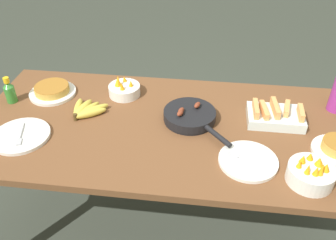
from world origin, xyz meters
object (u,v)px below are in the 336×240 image
melon_tray (275,116)px  fruit_bowl_citrus (124,89)px  empty_plate_far_left (248,161)px  banana_bunch (86,110)px  skillet (190,116)px  hot_sauce_bottle (10,91)px  frittata_plate_side (52,91)px  fruit_bowl_mango (311,173)px  empty_plate_near_front (21,136)px

melon_tray → fruit_bowl_citrus: fruit_bowl_citrus is taller
empty_plate_far_left → banana_bunch: bearing=161.7°
skillet → hot_sauce_bottle: bearing=-135.0°
frittata_plate_side → fruit_bowl_mango: fruit_bowl_mango is taller
empty_plate_near_front → hot_sauce_bottle: (-0.18, 0.28, 0.05)m
fruit_bowl_citrus → frittata_plate_side: bearing=-173.6°
empty_plate_near_front → fruit_bowl_citrus: 0.57m
empty_plate_near_front → hot_sauce_bottle: size_ratio=1.84×
banana_bunch → fruit_bowl_mango: (1.02, -0.34, 0.02)m
banana_bunch → fruit_bowl_mango: size_ratio=1.03×
banana_bunch → fruit_bowl_mango: bearing=-18.3°
banana_bunch → melon_tray: bearing=3.1°
empty_plate_near_front → frittata_plate_side: bearing=89.5°
hot_sauce_bottle → empty_plate_near_front: bearing=-57.0°
skillet → empty_plate_near_front: bearing=-115.3°
frittata_plate_side → fruit_bowl_citrus: size_ratio=1.46×
hot_sauce_bottle → banana_bunch: bearing=-7.7°
skillet → hot_sauce_bottle: (-0.94, 0.05, 0.04)m
banana_bunch → fruit_bowl_citrus: (0.15, 0.20, 0.01)m
empty_plate_far_left → fruit_bowl_citrus: size_ratio=1.49×
frittata_plate_side → empty_plate_near_front: (-0.00, -0.37, -0.01)m
melon_tray → empty_plate_near_front: bearing=-166.9°
skillet → fruit_bowl_citrus: (-0.37, 0.19, 0.01)m
fruit_bowl_citrus → fruit_bowl_mango: bearing=-31.6°
skillet → empty_plate_near_front: (-0.76, -0.22, -0.02)m
fruit_bowl_citrus → hot_sauce_bottle: hot_sauce_bottle is taller
banana_bunch → hot_sauce_bottle: hot_sauce_bottle is taller
melon_tray → banana_bunch: bearing=-176.9°
banana_bunch → skillet: bearing=0.4°
empty_plate_near_front → fruit_bowl_citrus: fruit_bowl_citrus is taller
skillet → melon_tray: bearing=54.7°
fruit_bowl_citrus → hot_sauce_bottle: (-0.57, -0.14, 0.03)m
melon_tray → fruit_bowl_mango: 0.40m
fruit_bowl_mango → hot_sauce_bottle: 1.49m
frittata_plate_side → empty_plate_far_left: size_ratio=0.98×
melon_tray → fruit_bowl_citrus: size_ratio=1.58×
melon_tray → skillet: bearing=-173.5°
banana_bunch → fruit_bowl_citrus: size_ratio=1.12×
empty_plate_near_front → hot_sauce_bottle: bearing=123.0°
skillet → banana_bunch: bearing=-131.3°
skillet → fruit_bowl_mango: 0.61m
skillet → fruit_bowl_citrus: size_ratio=2.07×
skillet → frittata_plate_side: skillet is taller
empty_plate_far_left → fruit_bowl_citrus: fruit_bowl_citrus is taller
empty_plate_far_left → hot_sauce_bottle: bearing=165.2°
skillet → empty_plate_near_front: 0.79m
fruit_bowl_citrus → melon_tray: bearing=-10.6°
banana_bunch → hot_sauce_bottle: (-0.42, 0.06, 0.04)m
banana_bunch → fruit_bowl_mango: fruit_bowl_mango is taller
empty_plate_far_left → fruit_bowl_citrus: (-0.64, 0.46, 0.02)m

